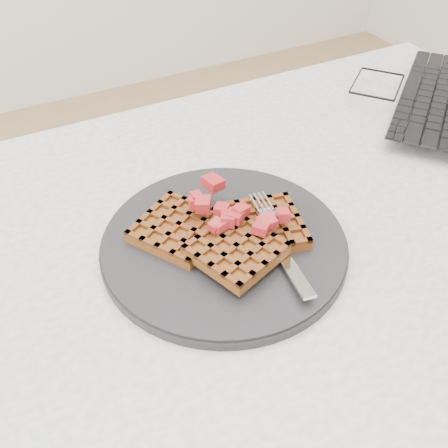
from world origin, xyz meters
name	(u,v)px	position (x,y,z in m)	size (l,w,h in m)	color
table	(274,289)	(0.00, 0.00, 0.64)	(1.20, 0.80, 0.75)	silver
plate	(224,243)	(-0.08, 0.01, 0.76)	(0.31, 0.31, 0.02)	black
waffles	(226,234)	(-0.08, 0.00, 0.78)	(0.22, 0.20, 0.03)	brown
strawberry_pile	(224,215)	(-0.08, 0.01, 0.80)	(0.15, 0.15, 0.02)	maroon
fork	(276,242)	(-0.03, -0.03, 0.77)	(0.02, 0.18, 0.02)	silver
laptop	(430,87)	(0.41, 0.16, 0.79)	(0.44, 0.43, 0.25)	black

